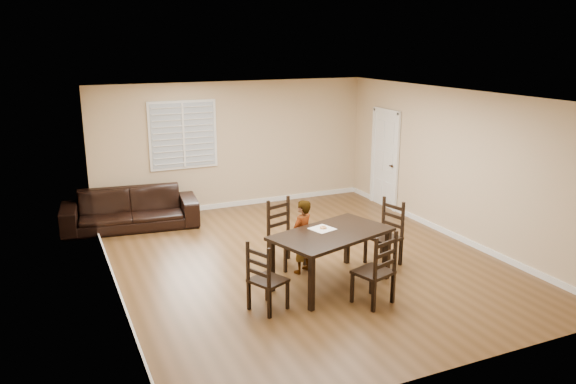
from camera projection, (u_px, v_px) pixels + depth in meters
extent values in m
plane|color=brown|center=(305.00, 261.00, 9.24)|extent=(7.00, 7.00, 0.00)
cube|color=tan|center=(234.00, 145.00, 11.97)|extent=(6.00, 0.04, 2.70)
cube|color=tan|center=(453.00, 256.00, 5.80)|extent=(6.00, 0.04, 2.70)
cube|color=tan|center=(109.00, 203.00, 7.70)|extent=(0.04, 7.00, 2.70)
cube|color=tan|center=(456.00, 165.00, 10.07)|extent=(0.04, 7.00, 2.70)
cube|color=white|center=(306.00, 96.00, 8.54)|extent=(6.00, 7.00, 0.04)
cube|color=white|center=(183.00, 135.00, 11.42)|extent=(1.40, 0.08, 1.40)
cube|color=white|center=(385.00, 160.00, 12.08)|extent=(0.06, 0.94, 2.05)
cylinder|color=#332114|center=(391.00, 166.00, 11.83)|extent=(0.06, 0.06, 0.02)
cube|color=white|center=(236.00, 204.00, 12.30)|extent=(6.00, 0.03, 0.10)
cube|color=white|center=(118.00, 290.00, 8.05)|extent=(0.03, 7.00, 0.10)
cube|color=white|center=(450.00, 233.00, 10.41)|extent=(0.03, 7.00, 0.10)
cube|color=black|center=(332.00, 234.00, 8.15)|extent=(1.96, 1.46, 0.05)
cube|color=black|center=(312.00, 284.00, 7.45)|extent=(0.09, 0.09, 0.77)
cube|color=black|center=(387.00, 255.00, 8.46)|extent=(0.09, 0.09, 0.77)
cube|color=black|center=(272.00, 266.00, 8.05)|extent=(0.09, 0.09, 0.77)
cube|color=black|center=(347.00, 241.00, 9.06)|extent=(0.09, 0.09, 0.77)
cube|color=black|center=(287.00, 238.00, 8.95)|extent=(0.60, 0.58, 0.04)
cube|color=black|center=(278.00, 230.00, 9.07)|extent=(0.48, 0.19, 1.08)
cube|color=black|center=(285.00, 259.00, 8.73)|extent=(0.05, 0.05, 0.44)
cube|color=black|center=(305.00, 252.00, 9.01)|extent=(0.05, 0.05, 0.44)
cube|color=black|center=(269.00, 252.00, 9.01)|extent=(0.05, 0.05, 0.44)
cube|color=black|center=(289.00, 246.00, 9.28)|extent=(0.05, 0.05, 0.44)
cube|color=black|center=(373.00, 272.00, 7.66)|extent=(0.58, 0.56, 0.04)
cube|color=black|center=(385.00, 272.00, 7.50)|extent=(0.46, 0.18, 1.05)
cube|color=black|center=(371.00, 280.00, 7.99)|extent=(0.05, 0.05, 0.43)
cube|color=black|center=(352.00, 288.00, 7.73)|extent=(0.05, 0.05, 0.43)
cube|color=black|center=(393.00, 288.00, 7.72)|extent=(0.05, 0.05, 0.43)
cube|color=black|center=(373.00, 297.00, 7.46)|extent=(0.05, 0.05, 0.43)
cube|color=black|center=(268.00, 280.00, 7.48)|extent=(0.55, 0.57, 0.04)
cube|color=black|center=(258.00, 280.00, 7.33)|extent=(0.22, 0.42, 0.97)
cube|color=black|center=(287.00, 295.00, 7.54)|extent=(0.05, 0.05, 0.40)
cube|color=black|center=(267.00, 287.00, 7.78)|extent=(0.05, 0.05, 0.40)
cube|color=black|center=(270.00, 304.00, 7.29)|extent=(0.05, 0.05, 0.40)
cube|color=black|center=(249.00, 296.00, 7.53)|extent=(0.05, 0.05, 0.40)
cube|color=black|center=(384.00, 237.00, 9.01)|extent=(0.54, 0.56, 0.04)
cube|color=black|center=(392.00, 231.00, 9.10)|extent=(0.15, 0.47, 1.06)
cube|color=black|center=(365.00, 250.00, 9.11)|extent=(0.05, 0.05, 0.43)
cube|color=black|center=(384.00, 258.00, 8.80)|extent=(0.05, 0.05, 0.43)
cube|color=black|center=(382.00, 245.00, 9.34)|extent=(0.05, 0.05, 0.43)
cube|color=black|center=(400.00, 252.00, 9.02)|extent=(0.05, 0.05, 0.43)
imported|color=gray|center=(302.00, 237.00, 8.66)|extent=(0.51, 0.45, 1.17)
cube|color=beige|center=(322.00, 229.00, 8.28)|extent=(0.39, 0.39, 0.00)
torus|color=#D78D4D|center=(323.00, 227.00, 8.29)|extent=(0.10, 0.10, 0.03)
torus|color=white|center=(323.00, 227.00, 8.29)|extent=(0.09, 0.09, 0.02)
imported|color=black|center=(131.00, 209.00, 10.80)|extent=(2.63, 1.28, 0.74)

